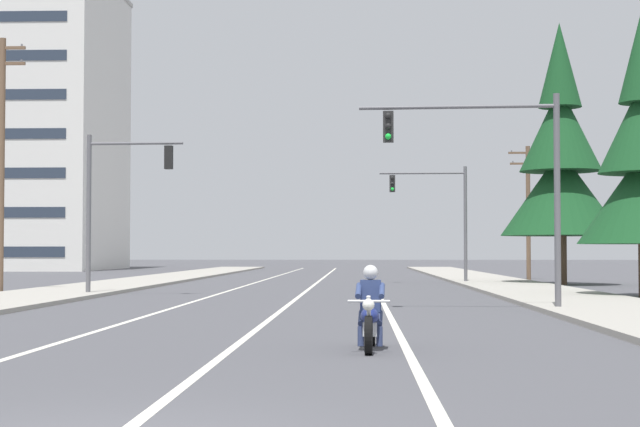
{
  "coord_description": "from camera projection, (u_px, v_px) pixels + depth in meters",
  "views": [
    {
      "loc": [
        2.22,
        -8.89,
        1.69
      ],
      "look_at": [
        0.98,
        25.05,
        2.97
      ],
      "focal_mm": 57.1,
      "sensor_mm": 36.0,
      "label": 1
    }
  ],
  "objects": [
    {
      "name": "lane_stripe_center",
      "position": [
        316.0,
        283.0,
        53.83
      ],
      "size": [
        0.16,
        100.0,
        0.01
      ],
      "primitive_type": "cube",
      "color": "beige",
      "rests_on": "ground"
    },
    {
      "name": "motorcycle_with_rider",
      "position": [
        370.0,
        316.0,
        17.5
      ],
      "size": [
        0.7,
        2.19,
        1.46
      ],
      "color": "black",
      "rests_on": "ground"
    },
    {
      "name": "traffic_signal_near_left",
      "position": [
        115.0,
        191.0,
        39.06
      ],
      "size": [
        3.76,
        0.38,
        6.2
      ],
      "color": "#56565B",
      "rests_on": "ground"
    },
    {
      "name": "traffic_signal_mid_right",
      "position": [
        441.0,
        206.0,
        53.72
      ],
      "size": [
        4.62,
        0.37,
        6.2
      ],
      "color": "#56565B",
      "rests_on": "ground"
    },
    {
      "name": "traffic_signal_near_right",
      "position": [
        498.0,
        166.0,
        29.03
      ],
      "size": [
        5.72,
        0.47,
        6.2
      ],
      "color": "#56565B",
      "rests_on": "ground"
    },
    {
      "name": "sidewalk_kerb_left",
      "position": [
        115.0,
        285.0,
        49.19
      ],
      "size": [
        4.4,
        110.0,
        0.14
      ],
      "primitive_type": "cube",
      "color": "#9E998E",
      "rests_on": "ground"
    },
    {
      "name": "lane_stripe_right",
      "position": [
        373.0,
        284.0,
        53.72
      ],
      "size": [
        0.16,
        100.0,
        0.01
      ],
      "primitive_type": "cube",
      "color": "beige",
      "rests_on": "ground"
    },
    {
      "name": "lane_stripe_left",
      "position": [
        253.0,
        283.0,
        53.96
      ],
      "size": [
        0.16,
        100.0,
        0.01
      ],
      "primitive_type": "cube",
      "color": "beige",
      "rests_on": "ground"
    },
    {
      "name": "apartment_building_far_left_block",
      "position": [
        12.0,
        125.0,
        95.26
      ],
      "size": [
        18.68,
        18.14,
        27.13
      ],
      "color": "silver",
      "rests_on": "ground"
    },
    {
      "name": "conifer_tree_right_verge_far",
      "position": [
        560.0,
        164.0,
        52.13
      ],
      "size": [
        6.14,
        6.14,
        13.51
      ],
      "color": "#4C3828",
      "rests_on": "ground"
    },
    {
      "name": "utility_pole_left_near",
      "position": [
        1.0,
        157.0,
        41.56
      ],
      "size": [
        1.88,
        0.26,
        10.46
      ],
      "color": "brown",
      "rests_on": "ground"
    },
    {
      "name": "sidewalk_kerb_right",
      "position": [
        510.0,
        286.0,
        48.5
      ],
      "size": [
        4.4,
        110.0,
        0.14
      ],
      "primitive_type": "cube",
      "color": "#9E998E",
      "rests_on": "ground"
    },
    {
      "name": "utility_pole_right_far",
      "position": [
        528.0,
        207.0,
        60.93
      ],
      "size": [
        2.32,
        0.26,
        8.03
      ],
      "color": "brown",
      "rests_on": "ground"
    }
  ]
}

